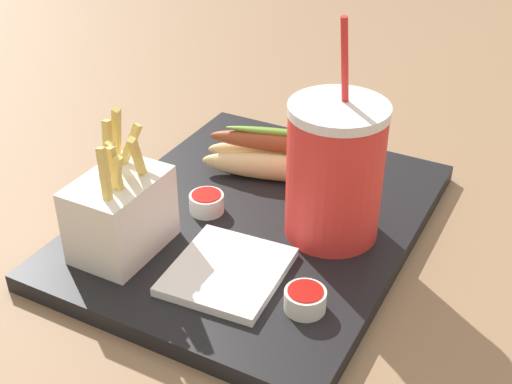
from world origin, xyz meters
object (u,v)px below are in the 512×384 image
soda_cup (335,171)px  ketchup_cup_1 (207,202)px  fries_basket (121,213)px  hot_dog_1 (277,157)px  ketchup_cup_2 (305,299)px  napkin_stack (228,271)px

soda_cup → ketchup_cup_1: (-0.03, 0.14, -0.06)m
fries_basket → hot_dog_1: fries_basket is taller
soda_cup → ketchup_cup_1: bearing=101.9°
fries_basket → ketchup_cup_2: 0.21m
hot_dog_1 → ketchup_cup_2: hot_dog_1 is taller
ketchup_cup_2 → hot_dog_1: bearing=32.5°
hot_dog_1 → ketchup_cup_1: (-0.11, 0.03, -0.01)m
ketchup_cup_1 → napkin_stack: ketchup_cup_1 is taller
soda_cup → ketchup_cup_2: soda_cup is taller
soda_cup → napkin_stack: soda_cup is taller
ketchup_cup_1 → napkin_stack: size_ratio=0.34×
ketchup_cup_1 → soda_cup: bearing=-78.1°
hot_dog_1 → napkin_stack: (-0.20, -0.05, -0.02)m
soda_cup → hot_dog_1: 0.15m
hot_dog_1 → ketchup_cup_1: bearing=164.0°
soda_cup → hot_dog_1: (0.08, 0.11, -0.05)m
fries_basket → napkin_stack: bearing=-84.6°
ketchup_cup_1 → ketchup_cup_2: 0.19m
ketchup_cup_1 → fries_basket: bearing=158.1°
ketchup_cup_2 → napkin_stack: 0.09m
soda_cup → fries_basket: (-0.13, 0.18, -0.03)m
fries_basket → ketchup_cup_2: bearing=-89.4°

